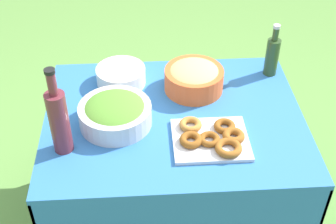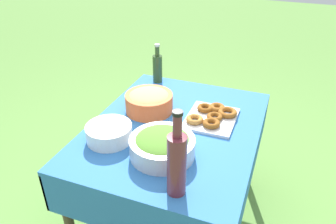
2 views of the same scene
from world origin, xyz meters
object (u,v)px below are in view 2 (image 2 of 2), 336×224
salad_bowl (162,145)px  pasta_bowl (149,101)px  donut_platter (212,116)px  wine_bottle (177,163)px  plate_stack (109,133)px  olive_oil_bottle (157,67)px

salad_bowl → pasta_bowl: 0.43m
pasta_bowl → donut_platter: pasta_bowl is taller
pasta_bowl → wine_bottle: (0.57, 0.37, 0.09)m
donut_platter → plate_stack: plate_stack is taller
pasta_bowl → plate_stack: 0.35m
pasta_bowl → wine_bottle: bearing=33.2°
salad_bowl → olive_oil_bottle: bearing=-156.0°
wine_bottle → pasta_bowl: bearing=-146.8°
pasta_bowl → donut_platter: 0.37m
donut_platter → wine_bottle: bearing=0.3°
donut_platter → wine_bottle: wine_bottle is taller
salad_bowl → plate_stack: salad_bowl is taller
salad_bowl → pasta_bowl: size_ratio=1.13×
salad_bowl → olive_oil_bottle: size_ratio=1.17×
pasta_bowl → olive_oil_bottle: bearing=-164.5°
salad_bowl → donut_platter: size_ratio=1.00×
pasta_bowl → wine_bottle: wine_bottle is taller
donut_platter → olive_oil_bottle: (-0.35, -0.48, 0.09)m
salad_bowl → pasta_bowl: pasta_bowl is taller
plate_stack → wine_bottle: (0.23, 0.44, 0.11)m
salad_bowl → wine_bottle: bearing=35.0°
donut_platter → olive_oil_bottle: 0.60m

